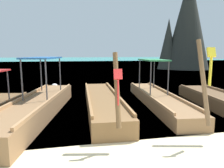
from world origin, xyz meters
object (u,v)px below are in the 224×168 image
(longtail_boat_violet_ribbon, at_px, (221,102))
(karst_rock, at_px, (186,24))
(longtail_boat_blue_ribbon, at_px, (37,106))
(longtail_boat_red_ribbon, at_px, (102,102))
(longtail_boat_yellow_ribbon, at_px, (158,98))
(mooring_buoy_near, at_px, (55,87))

(longtail_boat_violet_ribbon, bearing_deg, karst_rock, 62.63)
(longtail_boat_blue_ribbon, distance_m, longtail_boat_violet_ribbon, 7.45)
(longtail_boat_red_ribbon, bearing_deg, longtail_boat_blue_ribbon, -166.74)
(longtail_boat_yellow_ribbon, bearing_deg, longtail_boat_violet_ribbon, -22.80)
(longtail_boat_blue_ribbon, bearing_deg, longtail_boat_yellow_ribbon, 8.11)
(longtail_boat_red_ribbon, distance_m, karst_rock, 25.59)
(longtail_boat_blue_ribbon, xyz_separation_m, longtail_boat_violet_ribbon, (7.45, -0.30, -0.11))
(longtail_boat_blue_ribbon, height_order, mooring_buoy_near, longtail_boat_blue_ribbon)
(longtail_boat_yellow_ribbon, relative_size, mooring_buoy_near, 18.07)
(longtail_boat_blue_ribbon, relative_size, longtail_boat_red_ribbon, 1.01)
(longtail_boat_blue_ribbon, xyz_separation_m, longtail_boat_yellow_ribbon, (5.03, 0.72, -0.07))
(longtail_boat_blue_ribbon, bearing_deg, karst_rock, 48.08)
(karst_rock, distance_m, mooring_buoy_near, 23.70)
(longtail_boat_yellow_ribbon, bearing_deg, longtail_boat_red_ribbon, -177.12)
(longtail_boat_yellow_ribbon, height_order, mooring_buoy_near, longtail_boat_yellow_ribbon)
(longtail_boat_yellow_ribbon, bearing_deg, longtail_boat_blue_ribbon, -171.89)
(longtail_boat_violet_ribbon, relative_size, karst_rock, 0.45)
(longtail_boat_yellow_ribbon, height_order, longtail_boat_violet_ribbon, longtail_boat_yellow_ribbon)
(longtail_boat_yellow_ribbon, xyz_separation_m, karst_rock, (12.93, 19.28, 6.22))
(longtail_boat_violet_ribbon, bearing_deg, longtail_boat_blue_ribbon, 177.70)
(karst_rock, bearing_deg, mooring_buoy_near, -140.80)
(longtail_boat_red_ribbon, distance_m, longtail_boat_yellow_ribbon, 2.53)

